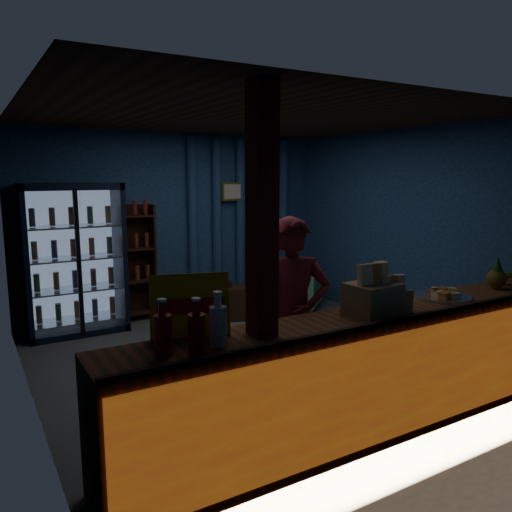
{
  "coord_description": "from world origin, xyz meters",
  "views": [
    {
      "loc": [
        -2.71,
        -4.64,
        2.01
      ],
      "look_at": [
        -0.09,
        -0.2,
        1.16
      ],
      "focal_mm": 35.0,
      "sensor_mm": 36.0,
      "label": 1
    }
  ],
  "objects": [
    {
      "name": "ground",
      "position": [
        0.0,
        0.0,
        0.0
      ],
      "size": [
        4.6,
        4.6,
        0.0
      ],
      "primitive_type": "plane",
      "color": "#515154",
      "rests_on": "ground"
    },
    {
      "name": "room_walls",
      "position": [
        0.0,
        0.0,
        1.57
      ],
      "size": [
        4.6,
        4.6,
        4.6
      ],
      "color": "navy",
      "rests_on": "ground"
    },
    {
      "name": "counter",
      "position": [
        0.0,
        -1.91,
        0.48
      ],
      "size": [
        4.4,
        0.57,
        0.99
      ],
      "color": "brown",
      "rests_on": "ground"
    },
    {
      "name": "support_post",
      "position": [
        -1.05,
        -1.9,
        1.3
      ],
      "size": [
        0.16,
        0.16,
        2.6
      ],
      "primitive_type": "cube",
      "color": "maroon",
      "rests_on": "ground"
    },
    {
      "name": "beverage_cooler",
      "position": [
        -1.55,
        1.92,
        0.93
      ],
      "size": [
        1.2,
        0.62,
        1.9
      ],
      "color": "black",
      "rests_on": "ground"
    },
    {
      "name": "bottle_shelf",
      "position": [
        -0.7,
        2.06,
        0.79
      ],
      "size": [
        0.5,
        0.28,
        1.6
      ],
      "color": "#341E10",
      "rests_on": "ground"
    },
    {
      "name": "curtain_folds",
      "position": [
        1.0,
        2.14,
        1.3
      ],
      "size": [
        1.74,
        0.14,
        2.5
      ],
      "color": "navy",
      "rests_on": "room_walls"
    },
    {
      "name": "framed_picture",
      "position": [
        0.85,
        2.1,
        1.75
      ],
      "size": [
        0.36,
        0.04,
        0.28
      ],
      "color": "gold",
      "rests_on": "room_walls"
    },
    {
      "name": "shopkeeper",
      "position": [
        -0.4,
        -1.34,
        0.84
      ],
      "size": [
        0.72,
        0.61,
        1.67
      ],
      "primitive_type": "imported",
      "rotation": [
        0.0,
        0.0,
        -0.42
      ],
      "color": "maroon",
      "rests_on": "ground"
    },
    {
      "name": "green_chair",
      "position": [
        1.54,
        1.35,
        0.29
      ],
      "size": [
        0.89,
        0.89,
        0.58
      ],
      "primitive_type": "imported",
      "rotation": [
        0.0,
        0.0,
        3.86
      ],
      "color": "#55AA6D",
      "rests_on": "ground"
    },
    {
      "name": "side_table",
      "position": [
        0.4,
        1.39,
        0.23
      ],
      "size": [
        0.59,
        0.5,
        0.54
      ],
      "color": "#341E10",
      "rests_on": "ground"
    },
    {
      "name": "yellow_sign",
      "position": [
        -1.47,
        -1.68,
        1.16
      ],
      "size": [
        0.53,
        0.26,
        0.42
      ],
      "color": "#E0AF0B",
      "rests_on": "counter"
    },
    {
      "name": "soda_bottles",
      "position": [
        -1.58,
        -1.97,
        1.09
      ],
      "size": [
        0.47,
        0.19,
        0.35
      ],
      "color": "#AC120B",
      "rests_on": "counter"
    },
    {
      "name": "snack_box_left",
      "position": [
        -0.07,
        -1.91,
        1.09
      ],
      "size": [
        0.4,
        0.34,
        0.4
      ],
      "color": "#AA7B52",
      "rests_on": "counter"
    },
    {
      "name": "snack_box_centre",
      "position": [
        0.1,
        -1.92,
        1.05
      ],
      "size": [
        0.29,
        0.24,
        0.29
      ],
      "color": "#AA7B52",
      "rests_on": "counter"
    },
    {
      "name": "pastry_tray",
      "position": [
        0.82,
        -1.85,
        0.98
      ],
      "size": [
        0.47,
        0.47,
        0.08
      ],
      "color": "silver",
      "rests_on": "counter"
    },
    {
      "name": "pineapple",
      "position": [
        1.54,
        -1.86,
        1.08
      ],
      "size": [
        0.18,
        0.18,
        0.3
      ],
      "color": "olive",
      "rests_on": "counter"
    }
  ]
}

